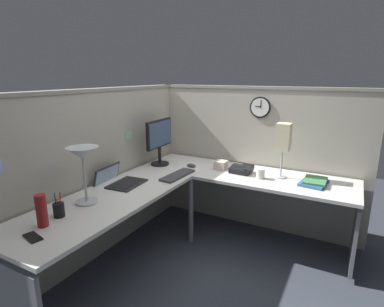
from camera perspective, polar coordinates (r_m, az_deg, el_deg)
The scene contains 19 objects.
ground_plane at distance 3.16m, azimuth 1.04°, elevation -17.99°, with size 6.80×6.80×0.00m, color #383D47.
cubicle_wall_back at distance 3.03m, azimuth -16.99°, elevation -3.52°, with size 2.57×0.12×1.58m.
cubicle_wall_right at distance 3.50m, azimuth 11.53°, elevation -0.79°, with size 0.12×2.37×1.58m.
desk at distance 2.73m, azimuth 0.58°, elevation -8.48°, with size 2.35×2.15×0.73m.
monitor at distance 3.34m, azimuth -6.10°, elevation 2.76°, with size 0.46×0.20×0.50m.
laptop at distance 2.90m, azimuth -13.62°, elevation -4.93°, with size 0.37×0.41×0.22m.
keyboard at distance 3.01m, azimuth -2.71°, elevation -4.06°, with size 0.43×0.14×0.02m, color #38383D.
computer_mouse at distance 3.30m, azimuth -0.13°, elevation -2.24°, with size 0.06×0.10×0.03m, color #38383D.
desk_lamp_dome at distance 2.43m, azimuth -19.67°, elevation -0.74°, with size 0.24×0.24×0.44m.
pen_cup at distance 2.36m, azimuth -23.57°, elevation -9.56°, with size 0.08×0.08×0.18m.
cell_phone at distance 2.17m, azimuth -27.56°, elevation -13.65°, with size 0.07×0.14×0.01m, color black.
thermos_flask at distance 2.25m, azimuth -26.25°, elevation -9.53°, with size 0.07×0.07×0.22m, color maroon.
office_phone at distance 3.14m, azimuth 9.28°, elevation -2.93°, with size 0.20×0.22×0.11m.
book_stack at distance 3.01m, azimuth 21.82°, elevation -4.93°, with size 0.31×0.25×0.04m.
desk_lamp_paper at distance 3.00m, azimuth 16.65°, elevation 2.65°, with size 0.13×0.13×0.53m.
coffee_mug at distance 3.01m, azimuth 12.64°, elevation -3.69°, with size 0.08×0.08×0.10m, color silver.
tissue_box at distance 3.24m, azimuth 5.39°, elevation -2.15°, with size 0.12×0.12×0.09m, color beige.
wall_clock at distance 3.33m, azimuth 12.61°, elevation 8.41°, with size 0.04×0.22×0.22m.
pinned_note_middle at distance 3.21m, azimuth -11.64°, elevation 3.34°, with size 0.10×0.00×0.07m, color #8CCC99.
Camera 1 is at (-2.38, -1.21, 1.70)m, focal length 28.62 mm.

